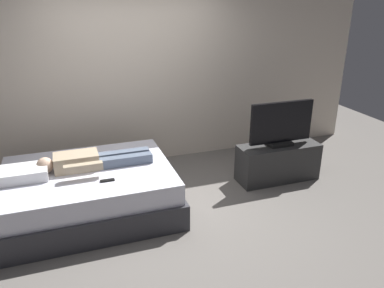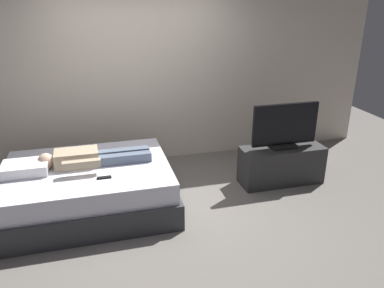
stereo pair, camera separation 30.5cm
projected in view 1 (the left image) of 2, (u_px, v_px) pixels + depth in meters
ground_plane at (165, 212)px, 4.42m from camera, size 10.00×10.00×0.00m
back_wall at (160, 67)px, 5.43m from camera, size 6.40×0.10×2.80m
bed at (89, 192)px, 4.33m from camera, size 1.93×1.49×0.54m
pillow at (24, 173)px, 4.01m from camera, size 0.48×0.34×0.12m
person at (88, 161)px, 4.26m from camera, size 1.26×0.46×0.18m
remote at (107, 180)px, 3.97m from camera, size 0.15×0.04×0.02m
tv_stand at (278, 162)px, 5.13m from camera, size 1.10×0.40×0.50m
tv at (281, 125)px, 4.93m from camera, size 0.88×0.20×0.59m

